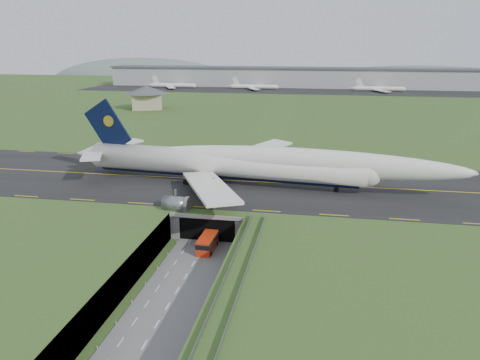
# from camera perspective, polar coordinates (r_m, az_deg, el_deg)

# --- Properties ---
(ground) EXTENTS (900.00, 900.00, 0.00)m
(ground) POSITION_cam_1_polar(r_m,az_deg,el_deg) (92.80, -5.22, -9.44)
(ground) COLOR #354F1F
(ground) RESTS_ON ground
(airfield_deck) EXTENTS (800.00, 800.00, 6.00)m
(airfield_deck) POSITION_cam_1_polar(r_m,az_deg,el_deg) (91.54, -5.27, -7.75)
(airfield_deck) COLOR gray
(airfield_deck) RESTS_ON ground
(trench_road) EXTENTS (12.00, 75.00, 0.20)m
(trench_road) POSITION_cam_1_polar(r_m,az_deg,el_deg) (86.34, -6.55, -11.50)
(trench_road) COLOR slate
(trench_road) RESTS_ON ground
(taxiway) EXTENTS (800.00, 44.00, 0.18)m
(taxiway) POSITION_cam_1_polar(r_m,az_deg,el_deg) (120.63, -1.20, -0.09)
(taxiway) COLOR black
(taxiway) RESTS_ON airfield_deck
(tunnel_portal) EXTENTS (17.00, 22.30, 6.00)m
(tunnel_portal) POSITION_cam_1_polar(r_m,az_deg,el_deg) (106.40, -2.91, -3.97)
(tunnel_portal) COLOR gray
(tunnel_portal) RESTS_ON ground
(guideway) EXTENTS (3.00, 53.00, 7.05)m
(guideway) POSITION_cam_1_polar(r_m,az_deg,el_deg) (71.58, -0.70, -12.90)
(guideway) COLOR #A8A8A3
(guideway) RESTS_ON ground
(jumbo_jet) EXTENTS (100.60, 63.39, 21.05)m
(jumbo_jet) POSITION_cam_1_polar(r_m,az_deg,el_deg) (115.12, 1.34, 1.99)
(jumbo_jet) COLOR white
(jumbo_jet) RESTS_ON ground
(shuttle_tram) EXTENTS (3.05, 7.56, 3.06)m
(shuttle_tram) POSITION_cam_1_polar(r_m,az_deg,el_deg) (94.94, -4.00, -7.67)
(shuttle_tram) COLOR red
(shuttle_tram) RESTS_ON ground
(service_building) EXTENTS (28.83, 28.83, 12.24)m
(service_building) POSITION_cam_1_polar(r_m,az_deg,el_deg) (258.10, -11.30, 10.09)
(service_building) COLOR tan
(service_building) RESTS_ON ground
(cargo_terminal) EXTENTS (320.00, 67.00, 15.60)m
(cargo_terminal) POSITION_cam_1_polar(r_m,az_deg,el_deg) (381.41, 6.79, 12.35)
(cargo_terminal) COLOR #B2B2B2
(cargo_terminal) RESTS_ON ground
(distant_hills) EXTENTS (700.00, 91.00, 60.00)m
(distant_hills) POSITION_cam_1_polar(r_m,az_deg,el_deg) (513.99, 15.00, 10.94)
(distant_hills) COLOR slate
(distant_hills) RESTS_ON ground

